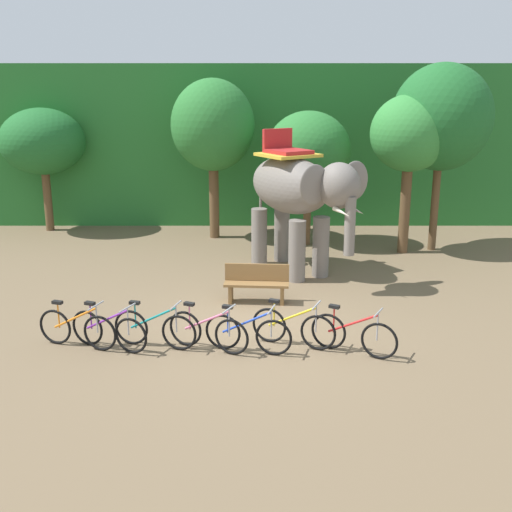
{
  "coord_description": "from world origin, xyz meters",
  "views": [
    {
      "loc": [
        0.01,
        -11.99,
        4.92
      ],
      "look_at": [
        0.01,
        1.0,
        1.3
      ],
      "focal_mm": 43.37,
      "sensor_mm": 36.0,
      "label": 1
    }
  ],
  "objects_px": {
    "tree_right": "(410,135)",
    "tree_center": "(442,118)",
    "bike_yellow": "(293,327)",
    "bike_pink": "(208,331)",
    "bike_blue": "(248,333)",
    "bike_orange": "(77,328)",
    "bike_red": "(354,335)",
    "tree_left": "(213,126)",
    "elephant": "(298,192)",
    "tree_far_left": "(43,142)",
    "tree_center_left": "(309,151)",
    "bike_teal": "(155,328)",
    "bike_purple": "(109,330)",
    "wooden_bench": "(257,282)"
  },
  "relations": [
    {
      "from": "bike_pink",
      "to": "bike_yellow",
      "type": "distance_m",
      "value": 1.64
    },
    {
      "from": "bike_teal",
      "to": "bike_red",
      "type": "bearing_deg",
      "value": -4.45
    },
    {
      "from": "tree_left",
      "to": "tree_center",
      "type": "relative_size",
      "value": 0.92
    },
    {
      "from": "tree_center",
      "to": "bike_pink",
      "type": "bearing_deg",
      "value": -130.23
    },
    {
      "from": "elephant",
      "to": "bike_blue",
      "type": "distance_m",
      "value": 5.57
    },
    {
      "from": "tree_far_left",
      "to": "bike_orange",
      "type": "height_order",
      "value": "tree_far_left"
    },
    {
      "from": "bike_purple",
      "to": "bike_pink",
      "type": "distance_m",
      "value": 1.9
    },
    {
      "from": "tree_far_left",
      "to": "tree_left",
      "type": "height_order",
      "value": "tree_left"
    },
    {
      "from": "tree_center",
      "to": "bike_blue",
      "type": "xyz_separation_m",
      "value": [
        -5.57,
        -7.59,
        -3.59
      ]
    },
    {
      "from": "tree_right",
      "to": "elephant",
      "type": "bearing_deg",
      "value": -147.52
    },
    {
      "from": "bike_orange",
      "to": "bike_blue",
      "type": "relative_size",
      "value": 0.99
    },
    {
      "from": "bike_red",
      "to": "bike_blue",
      "type": "bearing_deg",
      "value": 178.13
    },
    {
      "from": "elephant",
      "to": "wooden_bench",
      "type": "distance_m",
      "value": 3.05
    },
    {
      "from": "tree_far_left",
      "to": "bike_yellow",
      "type": "bearing_deg",
      "value": -51.44
    },
    {
      "from": "tree_right",
      "to": "bike_blue",
      "type": "xyz_separation_m",
      "value": [
        -4.59,
        -7.25,
        -3.12
      ]
    },
    {
      "from": "tree_center_left",
      "to": "tree_center",
      "type": "xyz_separation_m",
      "value": [
        3.81,
        -0.64,
        1.01
      ]
    },
    {
      "from": "tree_right",
      "to": "bike_teal",
      "type": "relative_size",
      "value": 2.81
    },
    {
      "from": "tree_right",
      "to": "tree_center",
      "type": "relative_size",
      "value": 0.84
    },
    {
      "from": "bike_blue",
      "to": "tree_center_left",
      "type": "bearing_deg",
      "value": 77.91
    },
    {
      "from": "bike_pink",
      "to": "tree_left",
      "type": "bearing_deg",
      "value": 92.9
    },
    {
      "from": "tree_left",
      "to": "bike_yellow",
      "type": "relative_size",
      "value": 3.2
    },
    {
      "from": "tree_far_left",
      "to": "tree_center",
      "type": "height_order",
      "value": "tree_center"
    },
    {
      "from": "tree_far_left",
      "to": "bike_orange",
      "type": "xyz_separation_m",
      "value": [
        3.75,
        -9.98,
        -2.66
      ]
    },
    {
      "from": "tree_right",
      "to": "tree_far_left",
      "type": "bearing_deg",
      "value": 165.73
    },
    {
      "from": "tree_far_left",
      "to": "tree_center",
      "type": "distance_m",
      "value": 12.91
    },
    {
      "from": "tree_center_left",
      "to": "bike_yellow",
      "type": "height_order",
      "value": "tree_center_left"
    },
    {
      "from": "tree_center",
      "to": "bike_red",
      "type": "xyz_separation_m",
      "value": [
        -3.59,
        -7.65,
        -3.59
      ]
    },
    {
      "from": "tree_right",
      "to": "bike_red",
      "type": "relative_size",
      "value": 3.04
    },
    {
      "from": "bike_yellow",
      "to": "wooden_bench",
      "type": "height_order",
      "value": "bike_yellow"
    },
    {
      "from": "bike_blue",
      "to": "bike_red",
      "type": "bearing_deg",
      "value": -1.87
    },
    {
      "from": "tree_far_left",
      "to": "wooden_bench",
      "type": "distance_m",
      "value": 10.63
    },
    {
      "from": "bike_orange",
      "to": "bike_yellow",
      "type": "relative_size",
      "value": 1.02
    },
    {
      "from": "bike_teal",
      "to": "tree_center_left",
      "type": "bearing_deg",
      "value": 66.01
    },
    {
      "from": "tree_right",
      "to": "tree_center_left",
      "type": "bearing_deg",
      "value": 161.05
    },
    {
      "from": "tree_far_left",
      "to": "bike_pink",
      "type": "distance_m",
      "value": 12.19
    },
    {
      "from": "bike_yellow",
      "to": "bike_pink",
      "type": "bearing_deg",
      "value": -173.45
    },
    {
      "from": "bike_orange",
      "to": "bike_red",
      "type": "height_order",
      "value": "same"
    },
    {
      "from": "tree_far_left",
      "to": "bike_red",
      "type": "xyz_separation_m",
      "value": [
        9.02,
        -10.28,
        -2.66
      ]
    },
    {
      "from": "bike_blue",
      "to": "tree_center",
      "type": "bearing_deg",
      "value": 53.71
    },
    {
      "from": "bike_pink",
      "to": "bike_teal",
      "type": "bearing_deg",
      "value": 172.92
    },
    {
      "from": "bike_orange",
      "to": "bike_blue",
      "type": "distance_m",
      "value": 3.3
    },
    {
      "from": "bike_purple",
      "to": "bike_yellow",
      "type": "height_order",
      "value": "same"
    },
    {
      "from": "tree_center_left",
      "to": "bike_purple",
      "type": "xyz_separation_m",
      "value": [
        -4.43,
        -8.08,
        -2.58
      ]
    },
    {
      "from": "tree_center",
      "to": "bike_purple",
      "type": "relative_size",
      "value": 3.48
    },
    {
      "from": "tree_center",
      "to": "wooden_bench",
      "type": "distance_m",
      "value": 8.0
    },
    {
      "from": "tree_left",
      "to": "bike_purple",
      "type": "distance_m",
      "value": 9.7
    },
    {
      "from": "bike_red",
      "to": "tree_right",
      "type": "bearing_deg",
      "value": 70.39
    },
    {
      "from": "bike_pink",
      "to": "bike_red",
      "type": "xyz_separation_m",
      "value": [
        2.74,
        -0.17,
        0.0
      ]
    },
    {
      "from": "bike_orange",
      "to": "tree_center",
      "type": "bearing_deg",
      "value": 39.7
    },
    {
      "from": "bike_purple",
      "to": "bike_red",
      "type": "xyz_separation_m",
      "value": [
        4.65,
        -0.21,
        0.0
      ]
    }
  ]
}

